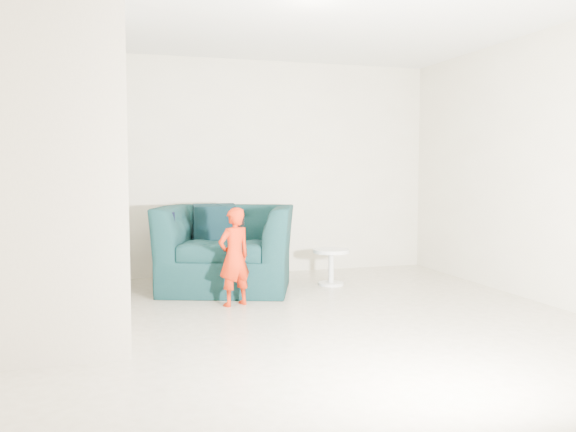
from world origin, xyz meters
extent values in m
plane|color=gray|center=(0.00, 0.00, 0.00)|extent=(5.50, 5.50, 0.00)
plane|color=silver|center=(0.00, 0.00, 2.70)|extent=(5.50, 5.50, 0.00)
plane|color=#BEB49B|center=(0.00, 2.75, 1.35)|extent=(5.00, 0.00, 5.00)
plane|color=#BEB49B|center=(0.00, -2.75, 1.35)|extent=(5.00, 0.00, 5.00)
plane|color=#BEB49B|center=(2.50, 0.00, 1.35)|extent=(0.00, 5.50, 5.50)
imported|color=black|center=(-0.38, 1.81, 0.46)|extent=(1.76, 1.65, 0.93)
imported|color=#932A04|center=(-0.46, 0.98, 0.48)|extent=(0.41, 0.35, 0.96)
cylinder|color=silver|center=(0.82, 1.70, 0.40)|extent=(0.42, 0.42, 0.04)
cylinder|color=silver|center=(0.82, 1.70, 0.19)|extent=(0.06, 0.06, 0.37)
cylinder|color=silver|center=(0.82, 1.70, 0.02)|extent=(0.29, 0.29, 0.03)
cube|color=#ADA089|center=(-2.00, 2.35, 0.14)|extent=(1.00, 0.30, 0.27)
cube|color=#ADA089|center=(-2.00, 2.05, 0.27)|extent=(1.00, 0.30, 0.54)
cube|color=#ADA089|center=(-2.00, 1.75, 0.41)|extent=(1.00, 0.30, 0.81)
cube|color=#ADA089|center=(-2.00, 1.45, 0.54)|extent=(1.00, 0.30, 1.08)
cube|color=#ADA089|center=(-2.00, 1.15, 0.68)|extent=(1.00, 0.30, 1.35)
cube|color=#ADA089|center=(-2.00, 0.85, 0.81)|extent=(1.00, 0.30, 1.62)
cube|color=#ADA089|center=(-2.00, 0.55, 0.95)|extent=(1.00, 0.30, 1.89)
cube|color=#ADA089|center=(-2.00, 0.25, 1.08)|extent=(1.00, 0.30, 2.16)
cube|color=#ADA089|center=(-2.00, -0.05, 1.22)|extent=(1.00, 0.30, 2.43)
cube|color=#ADA089|center=(-2.00, -0.35, 1.35)|extent=(1.00, 0.30, 2.70)
cylinder|color=silver|center=(-1.50, 1.00, 2.25)|extent=(0.04, 3.03, 2.73)
cylinder|color=silver|center=(-1.50, 2.50, 0.50)|extent=(0.04, 0.04, 1.00)
cube|color=black|center=(-0.47, 2.07, 0.71)|extent=(0.47, 0.23, 0.47)
cube|color=black|center=(-0.99, 1.83, 0.58)|extent=(0.05, 0.54, 0.60)
cube|color=black|center=(-0.38, 0.95, 0.84)|extent=(0.03, 0.05, 0.10)
camera|label=1|loc=(-1.65, -4.80, 1.33)|focal=38.00mm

